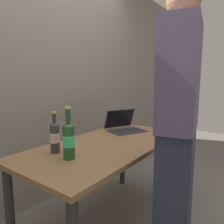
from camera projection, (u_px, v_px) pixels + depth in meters
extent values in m
plane|color=slate|center=(108.00, 223.00, 1.87)|extent=(8.00, 8.00, 0.00)
cube|color=olive|center=(108.00, 145.00, 1.77)|extent=(1.50, 0.74, 0.03)
cylinder|color=#2D2D30|center=(173.00, 168.00, 2.19)|extent=(0.06, 0.06, 0.69)
cylinder|color=#2D2D30|center=(10.00, 213.00, 1.45)|extent=(0.06, 0.06, 0.69)
cylinder|color=#2D2D30|center=(122.00, 155.00, 2.55)|extent=(0.06, 0.06, 0.69)
cube|color=#383D4C|center=(128.00, 131.00, 2.14)|extent=(0.40, 0.34, 0.01)
cube|color=#232326|center=(129.00, 131.00, 2.13)|extent=(0.31, 0.23, 0.00)
cube|color=#383D4C|center=(120.00, 118.00, 2.25)|extent=(0.34, 0.21, 0.20)
cube|color=black|center=(120.00, 118.00, 2.25)|extent=(0.32, 0.19, 0.18)
cylinder|color=#333333|center=(55.00, 139.00, 1.52)|extent=(0.07, 0.07, 0.20)
cone|color=#333333|center=(54.00, 124.00, 1.50)|extent=(0.07, 0.07, 0.02)
cylinder|color=#333333|center=(54.00, 118.00, 1.50)|extent=(0.03, 0.03, 0.06)
cylinder|color=#BFB74C|center=(54.00, 113.00, 1.49)|extent=(0.03, 0.03, 0.01)
cylinder|color=beige|center=(55.00, 138.00, 1.52)|extent=(0.07, 0.07, 0.07)
cylinder|color=#1E5123|center=(69.00, 142.00, 1.40)|extent=(0.08, 0.08, 0.22)
cone|color=#1E5123|center=(68.00, 124.00, 1.38)|extent=(0.08, 0.08, 0.03)
cylinder|color=#1E5123|center=(68.00, 115.00, 1.37)|extent=(0.03, 0.03, 0.09)
cylinder|color=#BFB74C|center=(68.00, 108.00, 1.37)|extent=(0.04, 0.04, 0.01)
cylinder|color=#35D378|center=(69.00, 141.00, 1.40)|extent=(0.08, 0.08, 0.08)
cube|color=#2D3347|center=(174.00, 200.00, 1.39)|extent=(0.38, 0.26, 0.94)
cube|color=#594C6B|center=(180.00, 77.00, 1.27)|extent=(0.44, 0.28, 0.64)
sphere|color=tan|center=(184.00, 0.00, 1.20)|extent=(0.19, 0.19, 0.19)
cube|color=gray|center=(44.00, 73.00, 2.14)|extent=(6.00, 0.10, 2.60)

